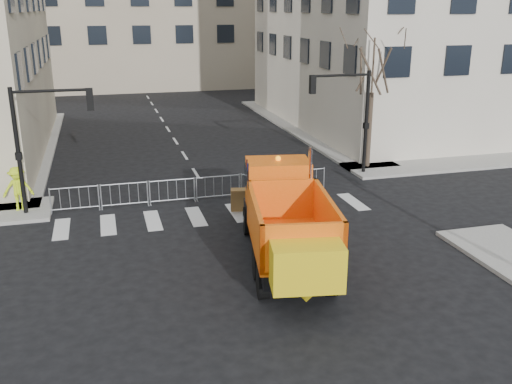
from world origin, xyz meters
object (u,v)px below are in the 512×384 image
object	(u,v)px
cop_c	(261,189)
newspaper_box	(294,169)
cop_b	(302,193)
cop_a	(287,189)
plow_truck	(286,218)
worker	(18,189)

from	to	relation	value
cop_c	newspaper_box	xyz separation A→B (m)	(2.73, 3.53, -0.28)
cop_b	cop_a	bearing A→B (deg)	-53.75
newspaper_box	plow_truck	bearing A→B (deg)	-121.32
cop_c	cop_b	bearing A→B (deg)	82.07
worker	cop_c	bearing A→B (deg)	-17.60
cop_c	newspaper_box	size ratio (longest dim) A/B	1.79
cop_c	plow_truck	bearing A→B (deg)	14.48
newspaper_box	worker	bearing A→B (deg)	174.36
plow_truck	cop_c	bearing A→B (deg)	2.84
cop_a	cop_b	xyz separation A→B (m)	(0.38, -0.80, 0.06)
cop_a	cop_c	bearing A→B (deg)	-19.30
cop_c	newspaper_box	bearing A→B (deg)	163.56
plow_truck	cop_c	world-z (taller)	plow_truck
cop_c	cop_a	bearing A→B (deg)	108.06
plow_truck	cop_b	xyz separation A→B (m)	(2.20, 4.50, -0.72)
cop_a	newspaper_box	bearing A→B (deg)	-129.50
plow_truck	worker	xyz separation A→B (m)	(-9.35, 7.81, -0.57)
cop_a	worker	xyz separation A→B (m)	(-11.17, 2.51, 0.21)
newspaper_box	cop_b	bearing A→B (deg)	-115.52
cop_a	cop_b	bearing A→B (deg)	99.48
plow_truck	newspaper_box	size ratio (longest dim) A/B	9.05
plow_truck	cop_a	bearing A→B (deg)	-9.21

